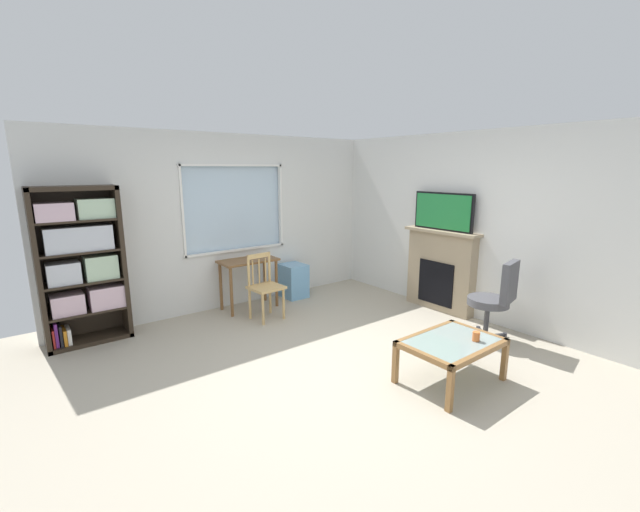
{
  "coord_description": "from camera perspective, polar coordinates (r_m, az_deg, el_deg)",
  "views": [
    {
      "loc": [
        -2.55,
        -3.05,
        2.04
      ],
      "look_at": [
        0.29,
        0.64,
        1.04
      ],
      "focal_mm": 22.91,
      "sensor_mm": 36.0,
      "label": 1
    }
  ],
  "objects": [
    {
      "name": "ground",
      "position": [
        4.47,
        2.1,
        -15.18
      ],
      "size": [
        5.9,
        6.08,
        0.02
      ],
      "primitive_type": "cube",
      "color": "#B2A893"
    },
    {
      "name": "wall_back_with_window",
      "position": [
        6.19,
        -13.16,
        4.36
      ],
      "size": [
        4.9,
        0.15,
        2.53
      ],
      "color": "silver",
      "rests_on": "ground"
    },
    {
      "name": "wall_right",
      "position": [
        5.96,
        21.19,
        3.84
      ],
      "size": [
        0.12,
        5.28,
        2.53
      ],
      "primitive_type": "cube",
      "color": "silver",
      "rests_on": "ground"
    },
    {
      "name": "bookshelf",
      "position": [
        5.49,
        -30.38,
        -0.72
      ],
      "size": [
        0.9,
        0.38,
        1.85
      ],
      "color": "#2D2319",
      "rests_on": "ground"
    },
    {
      "name": "desk_under_window",
      "position": [
        6.07,
        -9.97,
        -1.74
      ],
      "size": [
        0.83,
        0.45,
        0.74
      ],
      "color": "brown",
      "rests_on": "ground"
    },
    {
      "name": "wooden_chair",
      "position": [
        5.66,
        -7.73,
        -4.17
      ],
      "size": [
        0.45,
        0.43,
        0.9
      ],
      "color": "tan",
      "rests_on": "ground"
    },
    {
      "name": "plastic_drawer_unit",
      "position": [
        6.61,
        -3.72,
        -3.45
      ],
      "size": [
        0.35,
        0.4,
        0.54
      ],
      "primitive_type": "cube",
      "color": "#72ADDB",
      "rests_on": "ground"
    },
    {
      "name": "fireplace",
      "position": [
        6.19,
        16.45,
        -1.9
      ],
      "size": [
        0.26,
        1.16,
        1.18
      ],
      "color": "tan",
      "rests_on": "ground"
    },
    {
      "name": "tv",
      "position": [
        6.04,
        16.83,
        5.98
      ],
      "size": [
        0.06,
        0.95,
        0.53
      ],
      "color": "black",
      "rests_on": "fireplace"
    },
    {
      "name": "office_chair",
      "position": [
        5.28,
        23.38,
        -5.27
      ],
      "size": [
        0.58,
        0.57,
        1.0
      ],
      "color": "#4C4C51",
      "rests_on": "ground"
    },
    {
      "name": "coffee_table",
      "position": [
        4.22,
        17.89,
        -11.89
      ],
      "size": [
        0.93,
        0.67,
        0.43
      ],
      "color": "#8C9E99",
      "rests_on": "ground"
    },
    {
      "name": "sippy_cup",
      "position": [
        4.24,
        20.97,
        -10.43
      ],
      "size": [
        0.07,
        0.07,
        0.09
      ],
      "primitive_type": "cylinder",
      "color": "orange",
      "rests_on": "coffee_table"
    }
  ]
}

